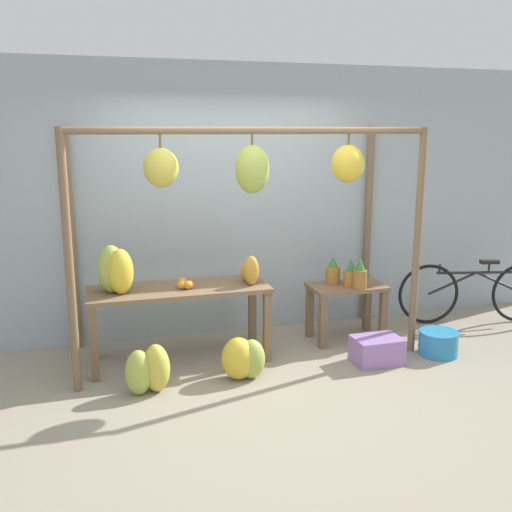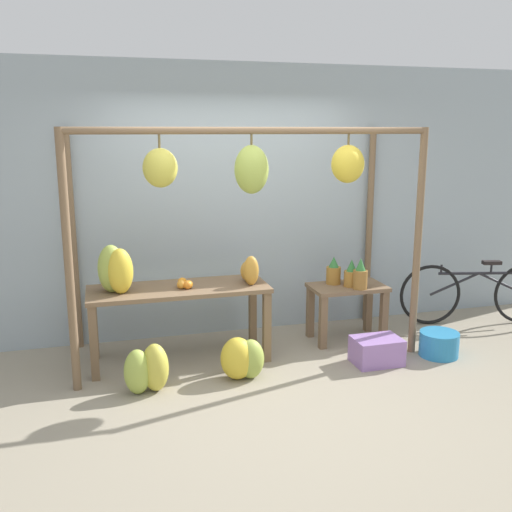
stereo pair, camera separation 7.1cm
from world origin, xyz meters
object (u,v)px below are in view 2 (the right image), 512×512
object	(u,v)px
blue_bucket	(439,344)
papaya_pile	(250,271)
banana_pile_ground_left	(147,369)
banana_pile_on_table	(115,272)
pineapple_cluster	(348,274)
orange_pile	(185,284)
fruit_crate_white	(377,351)
banana_pile_ground_right	(242,359)
parked_bicycle	(477,293)

from	to	relation	value
blue_bucket	papaya_pile	size ratio (longest dim) A/B	1.13
banana_pile_ground_left	blue_bucket	world-z (taller)	banana_pile_ground_left
blue_bucket	banana_pile_on_table	bearing A→B (deg)	169.33
pineapple_cluster	papaya_pile	size ratio (longest dim) A/B	1.19
orange_pile	fruit_crate_white	size ratio (longest dim) A/B	0.42
orange_pile	banana_pile_ground_right	size ratio (longest dim) A/B	0.46
fruit_crate_white	banana_pile_ground_right	bearing A→B (deg)	179.44
orange_pile	parked_bicycle	bearing A→B (deg)	3.38
banana_pile_on_table	banana_pile_ground_right	xyz separation A→B (m)	(1.02, -0.56, -0.72)
blue_bucket	orange_pile	bearing A→B (deg)	167.60
banana_pile_on_table	banana_pile_ground_right	world-z (taller)	banana_pile_on_table
fruit_crate_white	blue_bucket	world-z (taller)	fruit_crate_white
pineapple_cluster	blue_bucket	distance (m)	1.10
banana_pile_on_table	papaya_pile	world-z (taller)	banana_pile_on_table
banana_pile_on_table	pineapple_cluster	xyz separation A→B (m)	(2.28, 0.06, -0.20)
banana_pile_on_table	fruit_crate_white	bearing A→B (deg)	-13.85
banana_pile_on_table	papaya_pile	distance (m)	1.23
banana_pile_on_table	fruit_crate_white	size ratio (longest dim) A/B	0.98
fruit_crate_white	papaya_pile	world-z (taller)	papaya_pile
parked_bicycle	fruit_crate_white	bearing A→B (deg)	-155.66
banana_pile_ground_right	papaya_pile	distance (m)	0.86
orange_pile	blue_bucket	size ratio (longest dim) A/B	0.49
orange_pile	papaya_pile	bearing A→B (deg)	0.23
banana_pile_on_table	papaya_pile	size ratio (longest dim) A/B	1.31
blue_bucket	papaya_pile	bearing A→B (deg)	163.33
pineapple_cluster	fruit_crate_white	xyz separation A→B (m)	(0.02, -0.63, -0.58)
banana_pile_on_table	banana_pile_ground_left	size ratio (longest dim) A/B	1.00
orange_pile	papaya_pile	size ratio (longest dim) A/B	0.56
parked_bicycle	papaya_pile	world-z (taller)	papaya_pile
banana_pile_on_table	banana_pile_ground_right	bearing A→B (deg)	-28.58
banana_pile_on_table	banana_pile_ground_left	bearing A→B (deg)	-71.63
papaya_pile	blue_bucket	bearing A→B (deg)	-16.67
banana_pile_ground_right	blue_bucket	distance (m)	1.95
pineapple_cluster	fruit_crate_white	size ratio (longest dim) A/B	0.89
orange_pile	blue_bucket	world-z (taller)	orange_pile
banana_pile_ground_left	banana_pile_ground_right	xyz separation A→B (m)	(0.82, 0.04, -0.01)
pineapple_cluster	papaya_pile	distance (m)	1.07
banana_pile_on_table	orange_pile	size ratio (longest dim) A/B	2.36
fruit_crate_white	parked_bicycle	xyz separation A→B (m)	(1.60, 0.72, 0.23)
pineapple_cluster	parked_bicycle	xyz separation A→B (m)	(1.62, 0.10, -0.35)
pineapple_cluster	papaya_pile	bearing A→B (deg)	-174.78
orange_pile	blue_bucket	bearing A→B (deg)	-12.40
banana_pile_on_table	papaya_pile	xyz separation A→B (m)	(1.23, -0.04, -0.07)
parked_bicycle	banana_pile_on_table	bearing A→B (deg)	-177.74
blue_bucket	parked_bicycle	xyz separation A→B (m)	(0.93, 0.71, 0.24)
banana_pile_ground_left	banana_pile_ground_right	distance (m)	0.82
banana_pile_ground_right	fruit_crate_white	bearing A→B (deg)	-0.56
pineapple_cluster	parked_bicycle	bearing A→B (deg)	3.39
banana_pile_ground_right	parked_bicycle	size ratio (longest dim) A/B	0.23
banana_pile_ground_left	fruit_crate_white	bearing A→B (deg)	0.88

